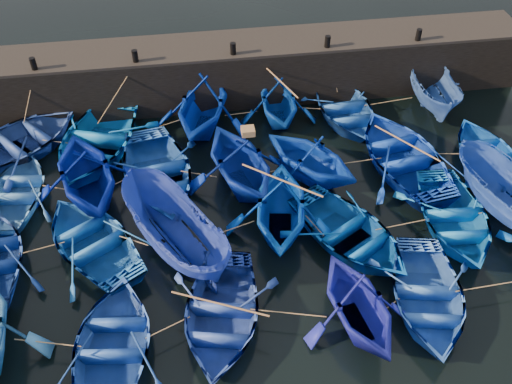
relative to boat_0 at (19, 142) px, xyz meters
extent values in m
plane|color=black|center=(8.89, -7.63, -0.56)|extent=(120.00, 120.00, 0.00)
cube|color=black|center=(8.89, 2.87, 0.69)|extent=(26.00, 2.50, 2.50)
cube|color=black|center=(8.89, 2.87, 2.00)|extent=(26.00, 2.50, 0.12)
cylinder|color=black|center=(0.89, 1.97, 2.31)|extent=(0.24, 0.24, 0.50)
cylinder|color=black|center=(4.89, 1.97, 2.31)|extent=(0.24, 0.24, 0.50)
cylinder|color=black|center=(8.89, 1.97, 2.31)|extent=(0.24, 0.24, 0.50)
cylinder|color=black|center=(12.89, 1.97, 2.31)|extent=(0.24, 0.24, 0.50)
cylinder|color=black|center=(16.89, 1.97, 2.31)|extent=(0.24, 0.24, 0.50)
imported|color=navy|center=(0.00, 0.00, 0.00)|extent=(6.60, 6.41, 1.12)
imported|color=#0859BA|center=(3.03, -0.43, 0.04)|extent=(5.71, 6.75, 1.19)
imported|color=#012490|center=(7.42, 0.58, 0.67)|extent=(5.29, 5.69, 2.45)
imported|color=#04369A|center=(10.61, 0.67, 0.44)|extent=(3.41, 3.91, 1.99)
imported|color=#184997|center=(13.46, 0.41, -0.06)|extent=(3.79, 5.03, 0.99)
imported|color=#2A539F|center=(17.49, 0.67, 0.33)|extent=(2.16, 4.73, 1.77)
imported|color=#2E65B9|center=(0.32, -2.77, -0.12)|extent=(3.47, 4.52, 0.87)
imported|color=#001482|center=(2.95, -3.10, 0.69)|extent=(5.19, 5.65, 2.49)
imported|color=#13459E|center=(5.38, -2.72, 0.00)|extent=(4.69, 5.94, 1.11)
imported|color=navy|center=(8.49, -3.25, 0.65)|extent=(5.10, 5.53, 2.42)
imported|color=#0531AE|center=(11.15, -3.23, 0.51)|extent=(5.32, 5.38, 2.14)
imported|color=#0A32A7|center=(14.89, -3.11, 0.02)|extent=(4.82, 6.14, 1.16)
imported|color=#0847BF|center=(18.26, -3.35, -0.10)|extent=(3.22, 4.44, 0.91)
imported|color=#1353B0|center=(3.19, -5.73, -0.06)|extent=(5.44, 5.86, 0.99)
imported|color=navy|center=(5.92, -6.28, 0.47)|extent=(4.36, 5.59, 2.05)
imported|color=#033CBC|center=(9.54, -5.71, 0.59)|extent=(4.52, 4.99, 2.29)
imported|color=#03469E|center=(11.74, -6.72, -0.05)|extent=(5.47, 5.97, 1.01)
imported|color=blue|center=(15.52, -6.50, -0.06)|extent=(3.75, 5.01, 0.99)
imported|color=#1C4299|center=(17.47, -6.49, 0.44)|extent=(3.73, 5.51, 2.00)
imported|color=#18419A|center=(4.01, -9.81, -0.08)|extent=(3.84, 4.99, 0.96)
imported|color=#224095|center=(7.10, -9.27, -0.07)|extent=(4.31, 5.34, 0.98)
imported|color=#171FA6|center=(11.07, -9.87, 0.46)|extent=(3.97, 4.40, 2.03)
imported|color=blue|center=(13.40, -9.56, -0.08)|extent=(4.15, 5.18, 0.96)
cube|color=olive|center=(8.79, -3.25, 1.98)|extent=(0.46, 0.45, 0.24)
cylinder|color=tan|center=(1.51, -0.22, -0.01)|extent=(1.24, 0.46, 0.04)
cylinder|color=tan|center=(5.22, 0.07, -0.01)|extent=(2.60, 1.04, 0.04)
cylinder|color=tan|center=(9.02, 0.63, -0.01)|extent=(1.40, 0.13, 0.04)
cylinder|color=tan|center=(12.04, 0.54, -0.01)|extent=(1.06, 0.30, 0.04)
cylinder|color=tan|center=(15.48, 0.54, -0.01)|extent=(2.23, 0.31, 0.04)
cylinder|color=tan|center=(1.63, -2.94, -0.01)|extent=(0.84, 0.36, 0.04)
cylinder|color=tan|center=(4.16, -2.91, -0.01)|extent=(0.65, 0.41, 0.04)
cylinder|color=tan|center=(6.93, -2.98, -0.01)|extent=(1.32, 0.56, 0.04)
cylinder|color=tan|center=(9.82, -3.24, -0.01)|extent=(0.86, 0.05, 0.04)
cylinder|color=tan|center=(13.02, -3.17, -0.01)|extent=(1.94, 0.16, 0.04)
cylinder|color=tan|center=(16.58, -3.23, -0.01)|extent=(1.58, 0.28, 0.04)
cylinder|color=tan|center=(1.59, -5.88, -0.01)|extent=(1.41, 0.35, 0.04)
cylinder|color=tan|center=(4.55, -6.00, -0.01)|extent=(0.95, 0.58, 0.04)
cylinder|color=tan|center=(7.73, -5.99, -0.01)|extent=(1.83, 0.61, 0.04)
cylinder|color=tan|center=(10.64, -6.21, -0.01)|extent=(0.44, 1.03, 0.04)
cylinder|color=tan|center=(13.63, -6.61, -0.01)|extent=(1.98, 0.25, 0.04)
cylinder|color=tan|center=(16.49, -6.50, -0.01)|extent=(0.16, 0.05, 0.04)
cylinder|color=tan|center=(2.17, -9.55, -0.01)|extent=(1.90, 0.56, 0.04)
cylinder|color=tan|center=(5.56, -9.54, -0.01)|extent=(1.30, 0.57, 0.04)
cylinder|color=tan|center=(9.08, -9.57, -0.01)|extent=(2.18, 0.63, 0.04)
cylinder|color=tan|center=(12.23, -9.71, -0.01)|extent=(0.55, 0.34, 0.04)
cylinder|color=tan|center=(15.87, -9.49, -0.01)|extent=(3.15, 0.17, 0.04)
cylinder|color=tan|center=(0.45, 1.53, 1.03)|extent=(0.94, 0.71, 2.09)
cylinder|color=tan|center=(3.96, 1.32, 1.03)|extent=(1.90, 1.14, 2.10)
cylinder|color=tan|center=(8.16, 1.82, 1.03)|extent=(1.51, 0.12, 2.09)
cylinder|color=tan|center=(9.75, 1.87, 1.03)|extent=(1.75, 0.04, 2.09)
cylinder|color=tan|center=(13.18, 1.74, 1.03)|extent=(0.62, 0.31, 2.08)
cylinder|color=tan|center=(17.19, 1.87, 1.03)|extent=(0.63, 0.05, 2.08)
cylinder|color=#99724C|center=(10.61, 0.67, 1.46)|extent=(1.08, 2.84, 0.06)
cylinder|color=#99724C|center=(14.89, -3.11, 0.63)|extent=(1.77, 2.49, 0.06)
cylinder|color=#99724C|center=(9.54, -5.71, 1.76)|extent=(2.34, 1.97, 0.06)
cylinder|color=#99724C|center=(7.10, -9.27, 0.45)|extent=(2.74, 1.32, 0.06)
camera|label=1|loc=(6.69, -19.09, 14.13)|focal=40.00mm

